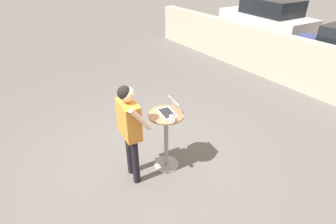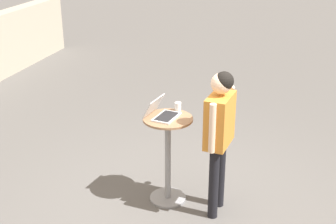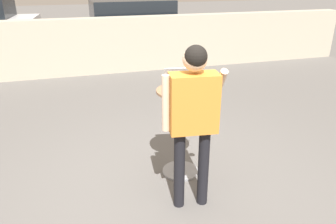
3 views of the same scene
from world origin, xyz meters
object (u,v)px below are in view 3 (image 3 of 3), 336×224
at_px(laptop, 181,83).
at_px(standing_person, 193,109).
at_px(coffee_mug, 203,85).
at_px(cafe_table, 181,125).
at_px(parked_car_near_street, 128,30).

relative_size(laptop, standing_person, 0.24).
relative_size(coffee_mug, standing_person, 0.07).
relative_size(cafe_table, standing_person, 0.63).
bearing_deg(standing_person, coffee_mug, 59.73).
height_order(coffee_mug, standing_person, standing_person).
relative_size(cafe_table, parked_car_near_street, 0.27).
distance_m(cafe_table, coffee_mug, 0.54).
bearing_deg(cafe_table, parked_car_near_street, 86.08).
distance_m(laptop, standing_person, 0.67).
bearing_deg(standing_person, laptop, 81.72).
height_order(cafe_table, parked_car_near_street, parked_car_near_street).
relative_size(cafe_table, laptop, 2.65).
height_order(standing_person, parked_car_near_street, standing_person).
relative_size(standing_person, parked_car_near_street, 0.43).
xyz_separation_m(laptop, standing_person, (-0.10, -0.67, -0.03)).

